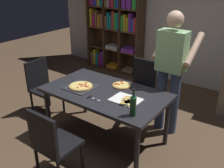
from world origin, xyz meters
name	(u,v)px	position (x,y,z in m)	size (l,w,h in m)	color
ground_plane	(106,138)	(0.00, 0.00, 0.00)	(12.00, 12.00, 0.00)	brown
back_wall	(186,15)	(0.00, 2.60, 1.40)	(6.40, 0.10, 2.80)	silver
dining_table	(105,96)	(0.00, 0.00, 0.68)	(1.63, 0.93, 0.75)	#232328
chair_near_camera	(52,142)	(0.00, -0.95, 0.51)	(0.42, 0.42, 0.90)	black
chair_far_side	(141,84)	(0.00, 0.95, 0.51)	(0.42, 0.42, 0.90)	black
chair_left_end	(42,84)	(-1.30, 0.00, 0.51)	(0.42, 0.42, 0.90)	black
bookshelf	(115,26)	(-1.56, 2.37, 1.04)	(1.40, 0.35, 1.95)	#513823
person_serving_pizza	(171,67)	(0.57, 0.73, 1.00)	(0.55, 0.54, 1.75)	#38476B
pepperoni_pizza_on_tray	(81,86)	(-0.34, -0.10, 0.77)	(0.38, 0.38, 0.04)	#2D2D33
pizza_slices_on_towel	(127,100)	(0.38, -0.07, 0.76)	(0.36, 0.30, 0.03)	white
wine_bottle	(133,106)	(0.61, -0.30, 0.87)	(0.07, 0.07, 0.32)	#194723
kitchen_scissors	(92,98)	(-0.01, -0.26, 0.76)	(0.19, 0.09, 0.01)	silver
second_pizza_plain	(121,85)	(0.08, 0.26, 0.76)	(0.25, 0.25, 0.03)	tan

